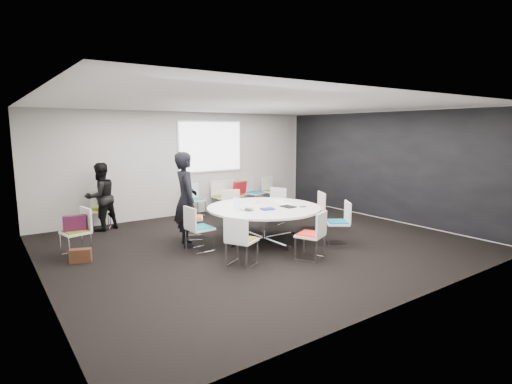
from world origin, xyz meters
TOP-DOWN VIEW (x-y plane):
  - room_shell at (0.09, 0.00)m, footprint 8.08×7.08m
  - conference_table at (0.18, 0.09)m, footprint 2.36×2.36m
  - projection_screen at (0.80, 3.46)m, footprint 1.90×0.03m
  - chair_ring_a at (1.70, 0.20)m, footprint 0.60×0.60m
  - chair_ring_b at (1.32, 1.19)m, footprint 0.59×0.60m
  - chair_ring_c at (0.29, 1.52)m, footprint 0.58×0.57m
  - chair_ring_d at (-0.98, 1.12)m, footprint 0.61×0.61m
  - chair_ring_e at (-1.26, 0.23)m, footprint 0.47×0.48m
  - chair_ring_f at (-1.06, -0.95)m, footprint 0.61×0.62m
  - chair_ring_g at (0.15, -1.38)m, footprint 0.60×0.60m
  - chair_ring_h at (1.27, -0.98)m, footprint 0.63×0.63m
  - chair_back_a at (0.09, 3.13)m, footprint 0.48×0.47m
  - chair_back_b at (0.95, 3.16)m, footprint 0.48×0.47m
  - chair_back_c at (1.42, 3.16)m, footprint 0.60×0.59m
  - chair_back_d at (2.10, 3.16)m, footprint 0.60×0.59m
  - chair_back_e at (2.71, 3.12)m, footprint 0.53×0.52m
  - chair_spare_left at (-3.25, 1.30)m, footprint 0.53×0.54m
  - chair_person_back at (-2.37, 3.15)m, footprint 0.59×0.58m
  - person_main at (-1.30, 0.70)m, footprint 0.60×0.78m
  - person_back at (-2.37, 2.99)m, footprint 0.93×0.83m
  - laptop at (-0.26, 0.01)m, footprint 0.25×0.37m
  - laptop_lid at (-0.42, 0.10)m, footprint 0.08×0.30m
  - notebook_black at (0.57, -0.23)m, footprint 0.24×0.32m
  - tablet_folio at (0.07, -0.20)m, footprint 0.29×0.24m
  - papers_right at (0.84, 0.42)m, footprint 0.35×0.36m
  - papers_front at (0.77, 0.08)m, footprint 0.31×0.23m
  - cup at (0.29, 0.46)m, footprint 0.08×0.08m
  - phone at (0.84, -0.39)m, footprint 0.15×0.10m
  - maroon_bag at (-3.27, 1.29)m, footprint 0.42×0.21m
  - brown_bag at (-3.29, 0.84)m, footprint 0.39×0.28m
  - red_jacket at (1.43, 2.94)m, footprint 0.46×0.23m

SIDE VIEW (x-z plane):
  - brown_bag at x=-3.29m, z-range 0.00..0.24m
  - chair_ring_a at x=1.70m, z-range -0.16..0.72m
  - chair_ring_b at x=1.32m, z-range -0.16..0.72m
  - chair_ring_c at x=0.29m, z-range -0.16..0.72m
  - chair_ring_d at x=-0.98m, z-range -0.16..0.72m
  - chair_ring_e at x=-1.26m, z-range -0.16..0.72m
  - chair_ring_f at x=-1.06m, z-range -0.16..0.72m
  - chair_ring_g at x=0.15m, z-range -0.16..0.72m
  - chair_ring_h at x=1.27m, z-range -0.16..0.72m
  - chair_back_a at x=0.09m, z-range -0.16..0.72m
  - chair_back_b at x=0.95m, z-range -0.16..0.72m
  - chair_back_c at x=1.42m, z-range -0.16..0.72m
  - chair_back_d at x=2.10m, z-range -0.16..0.72m
  - chair_back_e at x=2.71m, z-range -0.16..0.72m
  - chair_spare_left at x=-3.25m, z-range -0.16..0.72m
  - chair_person_back at x=-2.37m, z-range -0.16..0.72m
  - conference_table at x=0.18m, z-range 0.19..0.92m
  - maroon_bag at x=-3.27m, z-range 0.48..0.76m
  - red_jacket at x=1.43m, z-range 0.52..0.88m
  - papers_right at x=0.84m, z-range 0.73..0.73m
  - papers_front at x=0.77m, z-range 0.73..0.73m
  - phone at x=0.84m, z-range 0.73..0.74m
  - notebook_black at x=0.57m, z-range 0.73..0.75m
  - tablet_folio at x=0.07m, z-range 0.73..0.76m
  - laptop at x=-0.26m, z-range 0.73..0.76m
  - cup at x=0.29m, z-range 0.73..0.82m
  - person_back at x=-2.37m, z-range 0.00..1.58m
  - laptop_lid at x=-0.42m, z-range 0.75..0.97m
  - person_main at x=-1.30m, z-range 0.00..1.89m
  - room_shell at x=0.09m, z-range -0.04..2.84m
  - projection_screen at x=0.80m, z-range 1.17..2.53m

